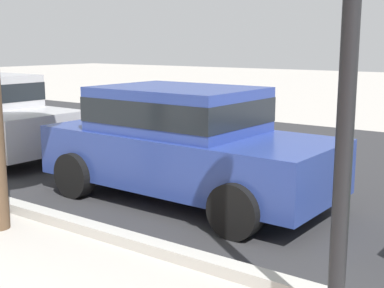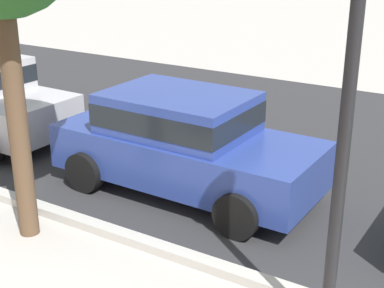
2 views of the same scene
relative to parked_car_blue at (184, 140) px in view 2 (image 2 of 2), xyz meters
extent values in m
cube|color=#2D2D30|center=(0.67, 2.88, -0.84)|extent=(60.00, 9.00, 0.01)
cube|color=#B2AFA8|center=(0.67, -1.72, -0.78)|extent=(60.00, 0.20, 0.12)
cylinder|color=brown|center=(-1.04, -2.23, 0.73)|extent=(0.26, 0.26, 3.13)
cylinder|color=black|center=(-3.46, 0.83, -0.52)|extent=(0.64, 0.23, 0.64)
cube|color=navy|center=(0.06, 0.00, -0.23)|extent=(4.13, 1.76, 0.70)
cube|color=navy|center=(-0.09, 0.00, 0.42)|extent=(2.16, 1.60, 0.60)
cube|color=black|center=(-0.09, 0.00, 0.42)|extent=(2.17, 1.61, 0.33)
cylinder|color=black|center=(1.40, 0.83, -0.52)|extent=(0.64, 0.23, 0.64)
cylinder|color=black|center=(1.38, -0.87, -0.52)|extent=(0.64, 0.23, 0.64)
cylinder|color=black|center=(-1.26, 0.87, -0.52)|extent=(0.64, 0.23, 0.64)
cylinder|color=black|center=(-1.29, -0.83, -0.52)|extent=(0.64, 0.23, 0.64)
cylinder|color=black|center=(3.06, -2.25, 0.96)|extent=(0.12, 0.12, 3.60)
camera|label=1|loc=(4.28, -5.65, 1.30)|focal=49.25mm
camera|label=2|loc=(4.30, -6.72, 2.93)|focal=52.32mm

